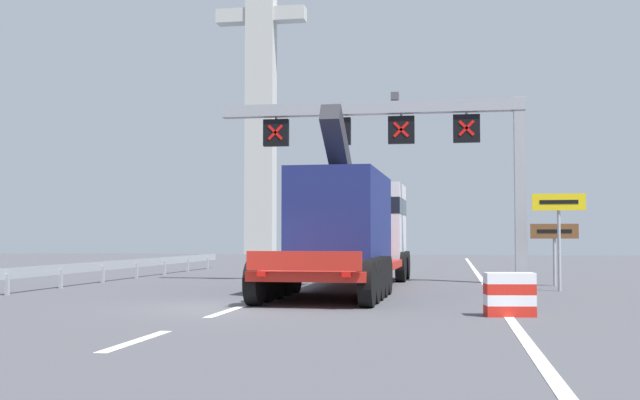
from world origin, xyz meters
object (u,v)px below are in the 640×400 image
at_px(tourist_info_sign_brown, 554,238).
at_px(exit_sign_yellow, 559,217).
at_px(crash_barrier_striped, 509,294).
at_px(overhead_lane_gantry, 409,136).
at_px(bridge_pylon_distant, 261,57).
at_px(heavy_haul_truck_red, 354,226).

bearing_deg(tourist_info_sign_brown, exit_sign_yellow, -93.95).
bearing_deg(exit_sign_yellow, tourist_info_sign_brown, 86.05).
relative_size(exit_sign_yellow, crash_barrier_striped, 2.79).
height_order(overhead_lane_gantry, bridge_pylon_distant, bridge_pylon_distant).
distance_m(exit_sign_yellow, tourist_info_sign_brown, 2.55).
bearing_deg(exit_sign_yellow, crash_barrier_striped, -104.51).
relative_size(heavy_haul_truck_red, tourist_info_sign_brown, 6.76).
distance_m(heavy_haul_truck_red, bridge_pylon_distant, 54.47).
bearing_deg(overhead_lane_gantry, tourist_info_sign_brown, -10.78).
bearing_deg(heavy_haul_truck_red, exit_sign_yellow, -8.38).
relative_size(overhead_lane_gantry, bridge_pylon_distant, 0.29).
distance_m(exit_sign_yellow, bridge_pylon_distant, 57.35).
distance_m(overhead_lane_gantry, bridge_pylon_distant, 51.79).
height_order(overhead_lane_gantry, heavy_haul_truck_red, overhead_lane_gantry).
xyz_separation_m(tourist_info_sign_brown, crash_barrier_striped, (-2.23, -10.42, -1.15)).
relative_size(overhead_lane_gantry, crash_barrier_striped, 10.60).
relative_size(heavy_haul_truck_red, crash_barrier_striped, 13.28).
distance_m(heavy_haul_truck_red, tourist_info_sign_brown, 6.76).
relative_size(overhead_lane_gantry, heavy_haul_truck_red, 0.80).
bearing_deg(overhead_lane_gantry, heavy_haul_truck_red, -124.59).
relative_size(heavy_haul_truck_red, exit_sign_yellow, 4.76).
distance_m(heavy_haul_truck_red, exit_sign_yellow, 6.48).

